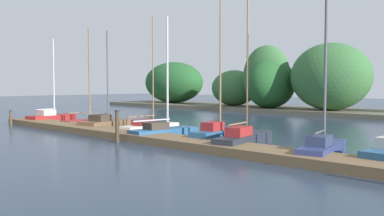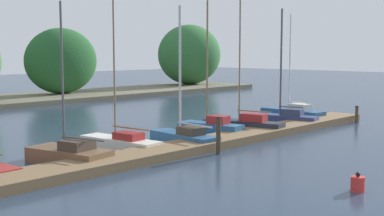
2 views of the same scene
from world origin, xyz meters
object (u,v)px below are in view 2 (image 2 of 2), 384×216
object	(u,v)px
sailboat_6	(242,124)
sailboat_3	(118,141)
sailboat_5	(210,126)
mooring_piling_1	(218,135)
sailboat_4	(183,136)
mooring_piling_2	(357,114)
channel_buoy_0	(358,184)
sailboat_2	(67,153)
sailboat_8	(291,113)
sailboat_7	(283,117)

from	to	relation	value
sailboat_6	sailboat_3	bearing A→B (deg)	70.62
sailboat_5	mooring_piling_1	world-z (taller)	sailboat_5
sailboat_6	mooring_piling_1	xyz separation A→B (m)	(-5.24, -2.81, 0.37)
sailboat_4	mooring_piling_2	xyz separation A→B (m)	(11.85, -2.41, 0.10)
sailboat_5	channel_buoy_0	xyz separation A→B (m)	(-4.78, -9.92, -0.24)
sailboat_2	sailboat_3	size ratio (longest dim) A/B	0.90
sailboat_5	channel_buoy_0	size ratio (longest dim) A/B	14.53
sailboat_2	sailboat_4	xyz separation A→B (m)	(5.63, -0.43, 0.02)
sailboat_6	sailboat_8	xyz separation A→B (m)	(5.97, 0.88, -0.01)
sailboat_2	sailboat_7	distance (m)	13.91
sailboat_2	mooring_piling_2	world-z (taller)	sailboat_2
sailboat_2	channel_buoy_0	xyz separation A→B (m)	(3.62, -9.51, -0.14)
sailboat_3	sailboat_7	world-z (taller)	sailboat_3
sailboat_7	channel_buoy_0	distance (m)	13.86
mooring_piling_2	sailboat_5	bearing A→B (deg)	160.32
sailboat_7	mooring_piling_1	world-z (taller)	sailboat_7
sailboat_6	mooring_piling_2	size ratio (longest dim) A/B	7.21
mooring_piling_1	sailboat_7	bearing A→B (deg)	17.14
sailboat_6	sailboat_7	world-z (taller)	sailboat_6
mooring_piling_1	sailboat_2	bearing A→B (deg)	150.04
sailboat_2	sailboat_7	world-z (taller)	sailboat_7
sailboat_7	sailboat_2	bearing A→B (deg)	76.67
sailboat_8	sailboat_3	bearing A→B (deg)	94.01
sailboat_2	sailboat_5	distance (m)	8.41
sailboat_4	mooring_piling_2	world-z (taller)	sailboat_4
sailboat_2	sailboat_8	xyz separation A→B (m)	(16.30, 0.75, 0.01)
sailboat_8	mooring_piling_2	xyz separation A→B (m)	(1.18, -3.59, 0.11)
sailboat_2	sailboat_5	world-z (taller)	sailboat_5
sailboat_2	sailboat_4	distance (m)	5.65
sailboat_3	mooring_piling_1	size ratio (longest dim) A/B	4.38
channel_buoy_0	sailboat_4	bearing A→B (deg)	77.54
mooring_piling_1	channel_buoy_0	size ratio (longest dim) A/B	2.59
sailboat_7	mooring_piling_1	bearing A→B (deg)	94.69
sailboat_7	mooring_piling_1	size ratio (longest dim) A/B	4.26
mooring_piling_1	mooring_piling_2	distance (m)	12.40
sailboat_4	sailboat_2	bearing A→B (deg)	91.15
sailboat_2	sailboat_6	bearing A→B (deg)	-102.15
sailboat_8	sailboat_5	bearing A→B (deg)	96.97
sailboat_2	sailboat_3	xyz separation A→B (m)	(3.08, 0.86, -0.04)
sailboat_2	channel_buoy_0	size ratio (longest dim) A/B	10.16
sailboat_2	sailboat_5	bearing A→B (deg)	-98.66
sailboat_2	sailboat_3	world-z (taller)	sailboat_3
sailboat_6	sailboat_7	bearing A→B (deg)	-103.02
sailboat_8	mooring_piling_2	world-z (taller)	sailboat_8
sailboat_4	mooring_piling_1	bearing A→B (deg)	173.26
sailboat_7	mooring_piling_2	bearing A→B (deg)	-138.74
sailboat_3	sailboat_6	xyz separation A→B (m)	(7.25, -0.98, 0.07)
mooring_piling_2	sailboat_4	bearing A→B (deg)	168.51
sailboat_5	channel_buoy_0	world-z (taller)	sailboat_5
sailboat_3	sailboat_7	distance (m)	10.87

